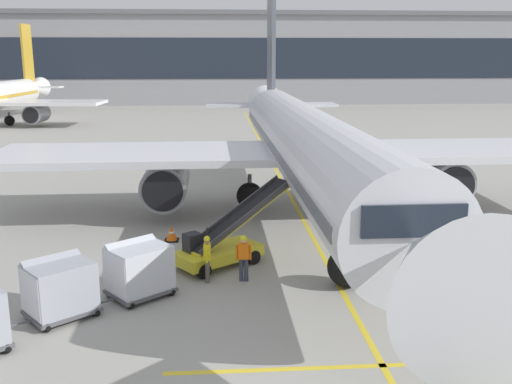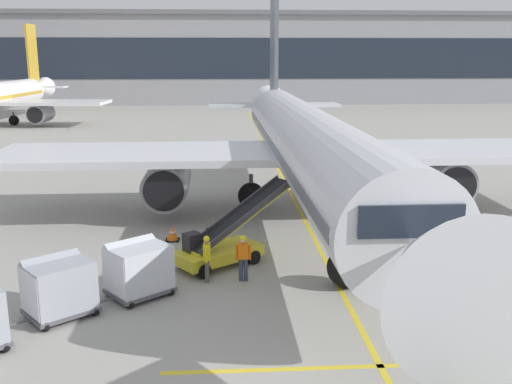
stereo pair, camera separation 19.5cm
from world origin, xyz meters
name	(u,v)px [view 2 (the right image)]	position (x,y,z in m)	size (l,w,h in m)	color
parked_airplane	(305,144)	(3.55, 18.38, 3.60)	(31.28, 40.82, 13.83)	silver
belt_loader	(223,243)	(-0.75, 10.80, 0.88)	(5.00, 4.10, 3.09)	gold
baggage_cart_lead	(138,268)	(-3.65, 7.90, 1.00)	(2.63, 2.50, 1.91)	#515156
baggage_cart_second	(58,286)	(-5.92, 6.43, 1.00)	(2.63, 2.50, 1.91)	#515156
ground_crew_by_loader	(243,255)	(-0.03, 8.99, 1.00)	(0.57, 0.28, 1.74)	#333847
ground_crew_by_carts	(207,256)	(-1.34, 8.99, 1.00)	(0.27, 0.57, 1.74)	#514C42
safety_cone_engine_keepout	(172,233)	(-2.98, 13.92, 0.33)	(0.61, 0.61, 0.69)	black
apron_guidance_line_lead_in	(302,216)	(3.36, 17.64, 0.00)	(0.20, 110.00, 0.01)	yellow
apron_guidance_line_stop_bar	(387,366)	(3.55, 2.77, 0.00)	(12.00, 0.20, 0.01)	yellow
terminal_building	(204,58)	(-3.39, 94.11, 7.40)	(147.24, 19.73, 14.91)	#939399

